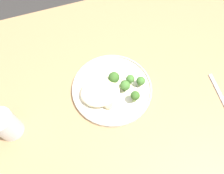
# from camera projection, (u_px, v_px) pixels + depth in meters

# --- Properties ---
(ground) EXTENTS (6.00, 6.00, 0.00)m
(ground) POSITION_uv_depth(u_px,v_px,m) (110.00, 145.00, 1.47)
(ground) COLOR #2D2B28
(wooden_dining_table) EXTENTS (1.40, 1.00, 0.74)m
(wooden_dining_table) POSITION_uv_depth(u_px,v_px,m) (108.00, 104.00, 0.89)
(wooden_dining_table) COLOR #9E754C
(wooden_dining_table) RESTS_ON ground
(dinner_plate) EXTENTS (0.29, 0.29, 0.02)m
(dinner_plate) POSITION_uv_depth(u_px,v_px,m) (112.00, 88.00, 0.82)
(dinner_plate) COLOR beige
(dinner_plate) RESTS_ON wooden_dining_table
(noodle_bed) EXTENTS (0.14, 0.12, 0.04)m
(noodle_bed) POSITION_uv_depth(u_px,v_px,m) (100.00, 91.00, 0.79)
(noodle_bed) COLOR beige
(noodle_bed) RESTS_ON dinner_plate
(seared_scallop_half_hidden) EXTENTS (0.03, 0.03, 0.02)m
(seared_scallop_half_hidden) POSITION_uv_depth(u_px,v_px,m) (95.00, 88.00, 0.81)
(seared_scallop_half_hidden) COLOR #DBB77A
(seared_scallop_half_hidden) RESTS_ON dinner_plate
(seared_scallop_front_small) EXTENTS (0.03, 0.03, 0.02)m
(seared_scallop_front_small) POSITION_uv_depth(u_px,v_px,m) (103.00, 92.00, 0.80)
(seared_scallop_front_small) COLOR beige
(seared_scallop_front_small) RESTS_ON dinner_plate
(seared_scallop_rear_pale) EXTENTS (0.03, 0.03, 0.02)m
(seared_scallop_rear_pale) POSITION_uv_depth(u_px,v_px,m) (109.00, 105.00, 0.78)
(seared_scallop_rear_pale) COLOR beige
(seared_scallop_rear_pale) RESTS_ON dinner_plate
(seared_scallop_large_seared) EXTENTS (0.03, 0.03, 0.01)m
(seared_scallop_large_seared) POSITION_uv_depth(u_px,v_px,m) (110.00, 90.00, 0.81)
(seared_scallop_large_seared) COLOR beige
(seared_scallop_large_seared) RESTS_ON dinner_plate
(seared_scallop_right_edge) EXTENTS (0.03, 0.03, 0.01)m
(seared_scallop_right_edge) POSITION_uv_depth(u_px,v_px,m) (92.00, 93.00, 0.80)
(seared_scallop_right_edge) COLOR #DBB77A
(seared_scallop_right_edge) RESTS_ON dinner_plate
(broccoli_floret_front_edge) EXTENTS (0.04, 0.04, 0.05)m
(broccoli_floret_front_edge) POSITION_uv_depth(u_px,v_px,m) (126.00, 86.00, 0.79)
(broccoli_floret_front_edge) COLOR #7A994C
(broccoli_floret_front_edge) RESTS_ON dinner_plate
(broccoli_floret_left_leaning) EXTENTS (0.03, 0.03, 0.05)m
(broccoli_floret_left_leaning) POSITION_uv_depth(u_px,v_px,m) (135.00, 96.00, 0.77)
(broccoli_floret_left_leaning) COLOR #89A356
(broccoli_floret_left_leaning) RESTS_ON dinner_plate
(broccoli_floret_center_pile) EXTENTS (0.04, 0.04, 0.06)m
(broccoli_floret_center_pile) POSITION_uv_depth(u_px,v_px,m) (114.00, 78.00, 0.80)
(broccoli_floret_center_pile) COLOR #89A356
(broccoli_floret_center_pile) RESTS_ON dinner_plate
(broccoli_floret_right_tilted) EXTENTS (0.03, 0.03, 0.05)m
(broccoli_floret_right_tilted) POSITION_uv_depth(u_px,v_px,m) (130.00, 79.00, 0.80)
(broccoli_floret_right_tilted) COLOR #89A356
(broccoli_floret_right_tilted) RESTS_ON dinner_plate
(broccoli_floret_rear_charred) EXTENTS (0.03, 0.03, 0.04)m
(broccoli_floret_rear_charred) POSITION_uv_depth(u_px,v_px,m) (141.00, 81.00, 0.80)
(broccoli_floret_rear_charred) COLOR #7A994C
(broccoli_floret_rear_charred) RESTS_ON dinner_plate
(onion_sliver_long_sliver) EXTENTS (0.03, 0.02, 0.00)m
(onion_sliver_long_sliver) POSITION_uv_depth(u_px,v_px,m) (124.00, 76.00, 0.84)
(onion_sliver_long_sliver) COLOR silver
(onion_sliver_long_sliver) RESTS_ON dinner_plate
(onion_sliver_pale_crescent) EXTENTS (0.04, 0.02, 0.00)m
(onion_sliver_pale_crescent) POSITION_uv_depth(u_px,v_px,m) (139.00, 86.00, 0.82)
(onion_sliver_pale_crescent) COLOR silver
(onion_sliver_pale_crescent) RESTS_ON dinner_plate
(onion_sliver_short_strip) EXTENTS (0.03, 0.06, 0.00)m
(onion_sliver_short_strip) POSITION_uv_depth(u_px,v_px,m) (131.00, 82.00, 0.83)
(onion_sliver_short_strip) COLOR silver
(onion_sliver_short_strip) RESTS_ON dinner_plate
(water_glass) EXTENTS (0.08, 0.08, 0.11)m
(water_glass) POSITION_uv_depth(u_px,v_px,m) (7.00, 125.00, 0.71)
(water_glass) COLOR silver
(water_glass) RESTS_ON wooden_dining_table
(dinner_fork) EXTENTS (0.04, 0.19, 0.00)m
(dinner_fork) POSITION_uv_depth(u_px,v_px,m) (222.00, 98.00, 0.81)
(dinner_fork) COLOR silver
(dinner_fork) RESTS_ON wooden_dining_table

